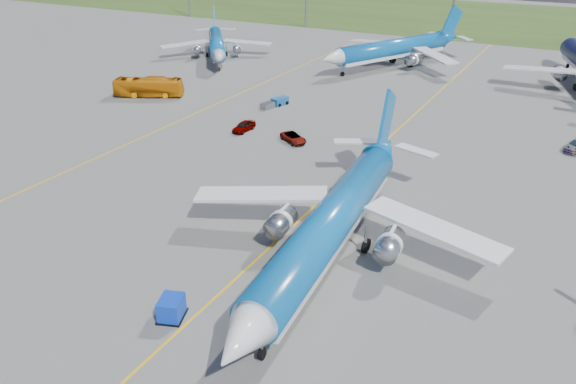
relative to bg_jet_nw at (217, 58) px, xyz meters
The scene contains 11 objects.
ground 82.37m from the bg_jet_nw, 53.38° to the right, with size 400.00×400.00×0.00m, color #595956.
grass_strip 97.21m from the bg_jet_nw, 59.64° to the left, with size 400.00×80.00×0.01m, color #2D4719.
taxiway_lines 62.50m from the bg_jet_nw, 37.93° to the right, with size 60.25×160.00×0.02m.
bg_jet_nw is the anchor object (origin of this frame).
bg_jet_nnw 37.32m from the bg_jet_nw, 16.90° to the left, with size 30.56×40.11×10.51m, color #0B5AA3, non-canonical shape.
main_airliner 82.14m from the bg_jet_nw, 48.18° to the right, with size 30.98×40.66×10.65m, color #0B5AA3, non-canonical shape.
uld_container 88.11m from the bg_jet_nw, 57.25° to the right, with size 1.66×2.07×1.66m, color #0D36C3.
apron_bus 30.19m from the bg_jet_nw, 77.44° to the right, with size 2.71×11.60×3.23m, color orange.
service_car_a 47.28m from the bg_jet_nw, 50.48° to the right, with size 1.69×4.19×1.43m, color #999999.
service_car_b 53.22m from the bg_jet_nw, 43.99° to the right, with size 2.06×4.47×1.24m, color #999999.
baggage_tug_c 36.99m from the bg_jet_nw, 40.44° to the right, with size 2.70×5.45×1.18m.
Camera 1 is at (22.42, -33.66, 26.97)m, focal length 35.00 mm.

